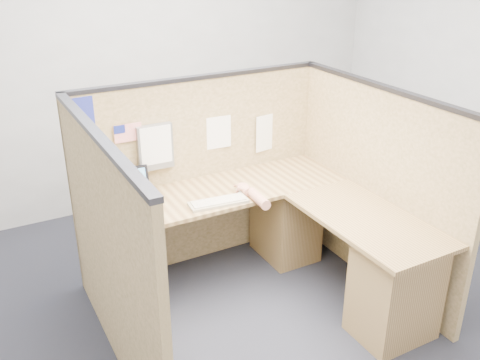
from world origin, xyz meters
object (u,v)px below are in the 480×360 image
laptop (130,196)px  mouse (243,190)px  l_desk (267,246)px  keyboard (218,202)px

laptop → mouse: size_ratio=3.08×
l_desk → laptop: size_ratio=5.81×
keyboard → laptop: bearing=157.3°
laptop → keyboard: laptop is taller
keyboard → l_desk: bearing=-26.4°
laptop → mouse: (0.79, -0.22, -0.03)m
laptop → mouse: laptop is taller
keyboard → mouse: size_ratio=4.00×
laptop → mouse: bearing=-12.0°
l_desk → laptop: 1.05m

